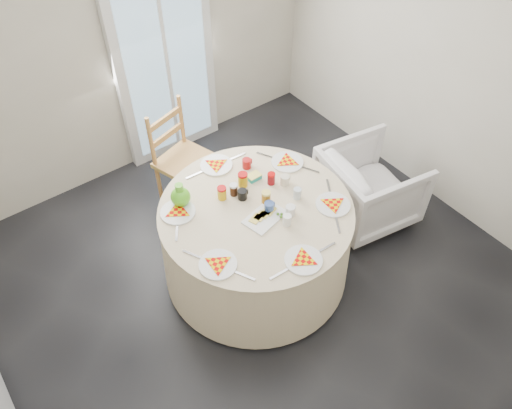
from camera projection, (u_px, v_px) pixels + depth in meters
floor at (257, 286)px, 4.08m from camera, size 4.00×4.00×0.00m
wall_back at (116, 42)px, 4.24m from camera, size 4.00×0.02×2.60m
wall_right at (458, 67)px, 3.97m from camera, size 0.02×4.00×2.60m
glass_door at (164, 57)px, 4.56m from camera, size 1.00×0.08×2.10m
table at (256, 242)px, 3.92m from camera, size 1.49×1.49×0.75m
wooden_chair at (186, 162)px, 4.43m from camera, size 0.55×0.54×1.00m
armchair at (370, 183)px, 4.36m from camera, size 0.82×0.86×0.77m
place_settings at (256, 207)px, 3.64m from camera, size 1.47×1.47×0.03m
jar_cluster at (246, 185)px, 3.73m from camera, size 0.47×0.27×0.13m
butter_tub at (254, 176)px, 3.85m from camera, size 0.11×0.08×0.04m
green_pitcher at (180, 192)px, 3.60m from camera, size 0.16×0.16×0.19m
cheese_platter at (265, 216)px, 3.58m from camera, size 0.34×0.26×0.04m
mugs_glasses at (271, 192)px, 3.69m from camera, size 0.54×0.54×0.10m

